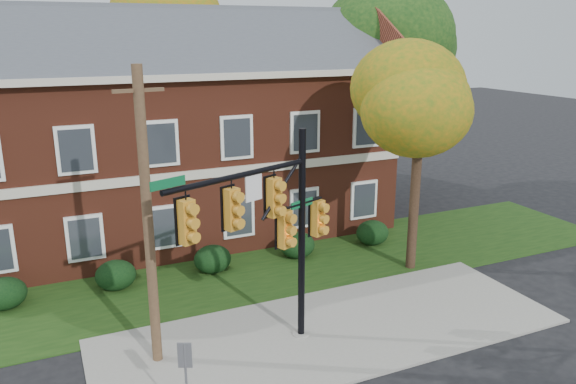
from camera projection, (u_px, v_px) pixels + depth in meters
name	position (u px, v px, depth m)	size (l,w,h in m)	color
ground	(350.00, 348.00, 15.96)	(120.00, 120.00, 0.00)	black
sidewalk	(333.00, 331.00, 16.83)	(14.00, 5.00, 0.08)	gray
grass_strip	(269.00, 270.00, 21.22)	(30.00, 6.00, 0.04)	#193811
apartment_building	(173.00, 121.00, 24.29)	(18.80, 8.80, 9.74)	maroon
hedge_far_left	(4.00, 294.00, 18.14)	(1.40, 1.26, 1.05)	black
hedge_left	(116.00, 275.00, 19.52)	(1.40, 1.26, 1.05)	black
hedge_center	(213.00, 259.00, 20.91)	(1.40, 1.26, 1.05)	black
hedge_right	(297.00, 245.00, 22.29)	(1.40, 1.26, 1.05)	black
hedge_far_right	(372.00, 233.00, 23.67)	(1.40, 1.26, 1.05)	black
tree_near_right	(429.00, 92.00, 19.59)	(4.50, 4.25, 8.58)	black
tree_right_rear	(386.00, 44.00, 28.65)	(6.30, 5.95, 10.62)	black
tree_far_rear	(161.00, 29.00, 30.64)	(6.84, 6.46, 11.52)	black
traffic_signal	(273.00, 222.00, 14.73)	(5.24, 2.16, 6.21)	gray
utility_pole	(148.00, 222.00, 14.23)	(1.24, 0.29, 7.96)	#4E3624
sign_post	(186.00, 371.00, 12.37)	(0.30, 0.16, 2.17)	slate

